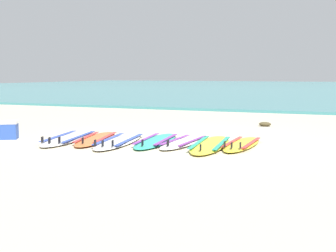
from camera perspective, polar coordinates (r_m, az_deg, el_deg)
name	(u,v)px	position (r m, az deg, el deg)	size (l,w,h in m)	color
ground_plane	(172,141)	(9.40, 0.47, -1.80)	(80.00, 80.00, 0.00)	#C1B599
sea	(321,88)	(46.10, 18.29, 4.50)	(80.00, 60.00, 0.10)	teal
surfboard_0	(69,138)	(9.72, -12.03, -1.45)	(1.14, 2.53, 0.18)	white
surfboard_1	(96,139)	(9.51, -8.82, -1.56)	(1.10, 2.26, 0.18)	orange
surfboard_2	(119,141)	(9.14, -6.01, -1.84)	(1.01, 2.45, 0.18)	silver
surfboard_3	(156,141)	(9.13, -1.46, -1.82)	(0.86, 2.31, 0.18)	#2DB793
surfboard_4	(184,142)	(8.96, 1.98, -1.97)	(0.52, 2.05, 0.18)	silver
surfboard_5	(210,144)	(8.68, 5.22, -2.27)	(0.90, 2.46, 0.18)	yellow
surfboard_6	(242,144)	(8.80, 9.04, -2.20)	(0.53, 2.02, 0.18)	yellow
cooler_box	(6,130)	(10.17, -19.21, -0.45)	(0.55, 0.50, 0.38)	#2D51B2
beach_ball	(2,133)	(10.18, -19.72, -0.86)	(0.24, 0.24, 0.24)	white
seaweed_clump_near_shoreline	(265,124)	(12.22, 11.81, 0.23)	(0.31, 0.25, 0.11)	#4C4228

